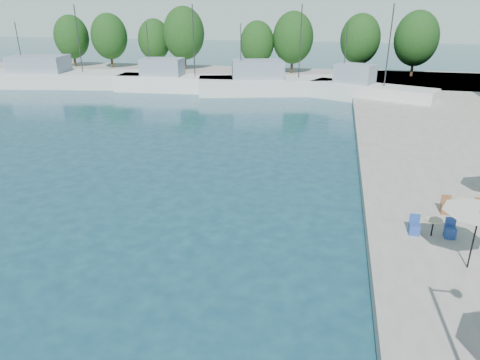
% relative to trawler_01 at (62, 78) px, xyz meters
% --- Properties ---
extents(quay_far, '(90.00, 16.00, 0.60)m').
position_rel_trawler_01_xyz_m(quay_far, '(22.19, 11.72, -0.77)').
color(quay_far, gray).
rests_on(quay_far, ground).
extents(hill_west, '(180.00, 40.00, 16.00)m').
position_rel_trawler_01_xyz_m(hill_west, '(0.19, 104.72, 6.93)').
color(hill_west, '#98A69C').
rests_on(hill_west, ground).
extents(hill_east, '(140.00, 40.00, 12.00)m').
position_rel_trawler_01_xyz_m(hill_east, '(70.19, 124.72, 4.93)').
color(hill_east, '#98A69C').
rests_on(hill_east, ground).
extents(trawler_01, '(22.69, 9.33, 10.20)m').
position_rel_trawler_01_xyz_m(trawler_01, '(0.00, 0.00, 0.00)').
color(trawler_01, silver).
rests_on(trawler_01, ground).
extents(trawler_02, '(16.21, 5.33, 10.20)m').
position_rel_trawler_01_xyz_m(trawler_02, '(15.74, 0.18, 0.00)').
color(trawler_02, white).
rests_on(trawler_02, ground).
extents(trawler_03, '(20.02, 10.11, 10.20)m').
position_rel_trawler_01_xyz_m(trawler_03, '(27.62, 1.16, 0.00)').
color(trawler_03, silver).
rests_on(trawler_03, ground).
extents(trawler_04, '(13.46, 8.34, 10.20)m').
position_rel_trawler_01_xyz_m(trawler_04, '(37.74, -1.27, 0.00)').
color(trawler_04, silver).
rests_on(trawler_04, ground).
extents(tree_01, '(5.29, 5.29, 7.84)m').
position_rel_trawler_01_xyz_m(tree_01, '(-6.97, 13.92, 4.05)').
color(tree_01, '#3F2B19').
rests_on(tree_01, quay_far).
extents(tree_02, '(5.48, 5.48, 8.12)m').
position_rel_trawler_01_xyz_m(tree_02, '(-0.48, 13.98, 4.22)').
color(tree_02, '#3F2B19').
rests_on(tree_02, quay_far).
extents(tree_03, '(4.95, 4.95, 7.33)m').
position_rel_trawler_01_xyz_m(tree_03, '(6.36, 15.30, 3.76)').
color(tree_03, '#3F2B19').
rests_on(tree_03, quay_far).
extents(tree_04, '(6.14, 6.14, 9.08)m').
position_rel_trawler_01_xyz_m(tree_04, '(11.47, 14.60, 4.78)').
color(tree_04, '#3F2B19').
rests_on(tree_04, quay_far).
extents(tree_05, '(4.86, 4.86, 7.19)m').
position_rel_trawler_01_xyz_m(tree_05, '(22.88, 13.31, 3.68)').
color(tree_05, '#3F2B19').
rests_on(tree_05, quay_far).
extents(tree_06, '(5.71, 5.71, 8.45)m').
position_rel_trawler_01_xyz_m(tree_06, '(27.86, 14.03, 4.41)').
color(tree_06, '#3F2B19').
rests_on(tree_06, quay_far).
extents(tree_07, '(5.51, 5.51, 8.16)m').
position_rel_trawler_01_xyz_m(tree_07, '(37.12, 15.74, 4.24)').
color(tree_07, '#3F2B19').
rests_on(tree_07, quay_far).
extents(tree_08, '(5.80, 5.80, 8.59)m').
position_rel_trawler_01_xyz_m(tree_08, '(44.36, 14.68, 4.49)').
color(tree_08, '#3F2B19').
rests_on(tree_08, quay_far).
extents(umbrella_white, '(2.50, 2.50, 2.24)m').
position_rel_trawler_01_xyz_m(umbrella_white, '(39.62, -34.50, 1.52)').
color(umbrella_white, black).
rests_on(umbrella_white, quay_right).
extents(cafe_table_02, '(1.82, 0.70, 0.76)m').
position_rel_trawler_01_xyz_m(cafe_table_02, '(38.76, -32.29, -0.18)').
color(cafe_table_02, black).
rests_on(cafe_table_02, quay_right).
extents(cafe_table_03, '(1.82, 0.70, 0.76)m').
position_rel_trawler_01_xyz_m(cafe_table_03, '(40.47, -29.92, -0.18)').
color(cafe_table_03, black).
rests_on(cafe_table_03, quay_right).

